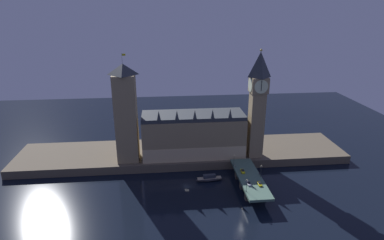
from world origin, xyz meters
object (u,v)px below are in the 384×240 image
(car_northbound_trail, at_px, (249,183))
(pedestrian_far_rail, at_px, (235,166))
(street_lamp_far, at_px, (234,159))
(boat_upstream, at_px, (209,179))
(car_northbound_lead, at_px, (243,171))
(street_lamp_mid, at_px, (261,170))
(victoria_tower, at_px, (126,114))
(car_southbound_lead, at_px, (260,184))
(clock_tower, at_px, (258,102))
(street_lamp_near, at_px, (247,184))
(pedestrian_mid_walk, at_px, (259,174))

(car_northbound_trail, xyz_separation_m, pedestrian_far_rail, (-2.87, 20.17, 0.32))
(street_lamp_far, bearing_deg, pedestrian_far_rail, -80.71)
(pedestrian_far_rail, distance_m, boat_upstream, 17.43)
(car_northbound_lead, xyz_separation_m, street_lamp_far, (-3.27, 8.89, 3.71))
(car_northbound_trail, height_order, street_lamp_mid, street_lamp_mid)
(car_northbound_lead, bearing_deg, victoria_tower, 158.10)
(car_southbound_lead, bearing_deg, car_northbound_trail, 170.60)
(car_southbound_lead, bearing_deg, victoria_tower, 150.31)
(car_northbound_trail, relative_size, pedestrian_far_rail, 2.42)
(car_southbound_lead, bearing_deg, pedestrian_far_rail, 112.15)
(street_lamp_mid, bearing_deg, victoria_tower, 156.70)
(clock_tower, distance_m, car_northbound_trail, 53.76)
(boat_upstream, bearing_deg, street_lamp_mid, -19.63)
(pedestrian_far_rail, relative_size, boat_upstream, 0.11)
(street_lamp_mid, bearing_deg, street_lamp_near, -129.80)
(street_lamp_near, distance_m, street_lamp_far, 29.44)
(clock_tower, relative_size, street_lamp_far, 9.89)
(victoria_tower, distance_m, boat_upstream, 64.36)
(car_northbound_lead, height_order, pedestrian_far_rail, pedestrian_far_rail)
(pedestrian_far_rail, height_order, street_lamp_far, street_lamp_far)
(car_southbound_lead, bearing_deg, boat_upstream, 142.64)
(car_southbound_lead, bearing_deg, car_northbound_lead, 111.34)
(street_lamp_near, bearing_deg, car_northbound_lead, 80.97)
(car_northbound_trail, height_order, boat_upstream, car_northbound_trail)
(pedestrian_far_rail, bearing_deg, street_lamp_mid, -45.97)
(car_northbound_trail, relative_size, street_lamp_mid, 0.61)
(street_lamp_near, xyz_separation_m, boat_upstream, (-15.61, 24.66, -10.09))
(pedestrian_mid_walk, distance_m, pedestrian_far_rail, 15.76)
(car_northbound_lead, bearing_deg, pedestrian_far_rail, 113.97)
(car_northbound_trail, xyz_separation_m, street_lamp_mid, (9.00, 7.90, 3.76))
(pedestrian_mid_walk, bearing_deg, victoria_tower, 157.52)
(car_northbound_lead, height_order, street_lamp_far, street_lamp_far)
(clock_tower, bearing_deg, car_northbound_lead, -119.08)
(car_northbound_trail, xyz_separation_m, pedestrian_mid_walk, (8.60, 9.36, 0.32))
(pedestrian_mid_walk, distance_m, street_lamp_near, 20.39)
(pedestrian_far_rail, distance_m, street_lamp_far, 4.25)
(clock_tower, distance_m, street_lamp_far, 38.76)
(car_southbound_lead, xyz_separation_m, street_lamp_far, (-9.00, 23.57, 3.76))
(car_southbound_lead, relative_size, pedestrian_mid_walk, 2.52)
(car_northbound_lead, bearing_deg, pedestrian_mid_walk, -26.89)
(clock_tower, height_order, boat_upstream, clock_tower)
(car_southbound_lead, relative_size, pedestrian_far_rail, 2.52)
(victoria_tower, height_order, pedestrian_mid_walk, victoria_tower)
(car_northbound_lead, xyz_separation_m, car_northbound_trail, (-0.00, -13.72, -0.06))
(car_southbound_lead, relative_size, street_lamp_mid, 0.63)
(car_northbound_lead, distance_m, pedestrian_far_rail, 7.06)
(boat_upstream, bearing_deg, clock_tower, 32.56)
(car_northbound_lead, bearing_deg, street_lamp_mid, -32.92)
(car_northbound_trail, xyz_separation_m, boat_upstream, (-18.88, 17.84, -6.16))
(car_northbound_lead, distance_m, street_lamp_mid, 11.34)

